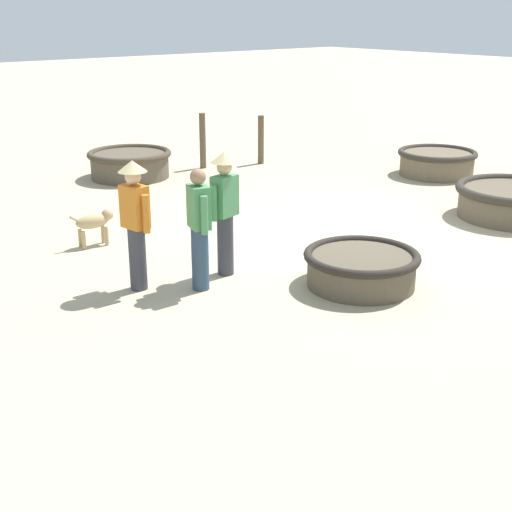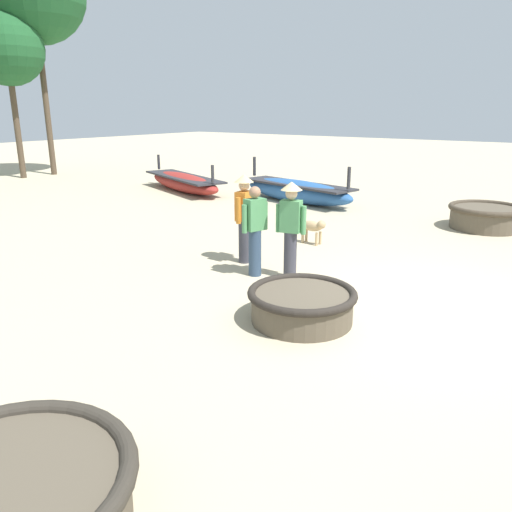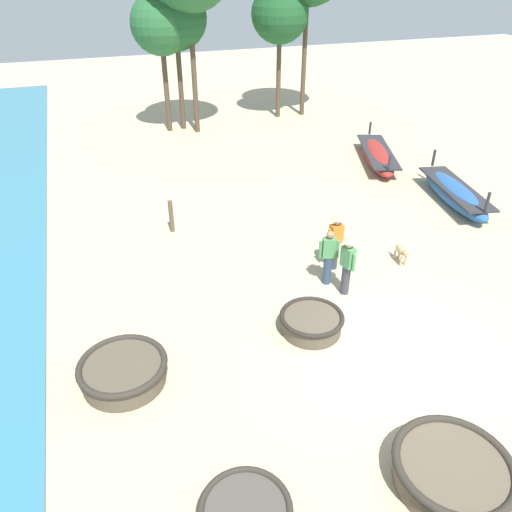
% 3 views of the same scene
% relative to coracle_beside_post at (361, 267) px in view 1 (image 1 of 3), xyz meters
% --- Properties ---
extents(ground_plane, '(80.00, 80.00, 0.00)m').
position_rel_coracle_beside_post_xyz_m(ground_plane, '(1.43, -1.30, -0.25)').
color(ground_plane, '#BCAD8C').
extents(coracle_beside_post, '(1.50, 1.50, 0.46)m').
position_rel_coracle_beside_post_xyz_m(coracle_beside_post, '(0.00, 0.00, 0.00)').
color(coracle_beside_post, brown).
rests_on(coracle_beside_post, ground).
extents(coracle_front_left, '(1.76, 1.76, 0.57)m').
position_rel_coracle_beside_post_xyz_m(coracle_front_left, '(7.34, -0.86, 0.06)').
color(coracle_front_left, brown).
rests_on(coracle_front_left, ground).
extents(coracle_far_left, '(1.67, 1.67, 0.54)m').
position_rel_coracle_beside_post_xyz_m(coracle_far_left, '(3.33, -6.02, 0.04)').
color(coracle_far_left, brown).
rests_on(coracle_far_left, ground).
extents(fisherman_standing_right, '(0.53, 0.36, 1.67)m').
position_rel_coracle_beside_post_xyz_m(fisherman_standing_right, '(1.74, 2.27, 0.70)').
color(fisherman_standing_right, '#383842').
rests_on(fisherman_standing_right, ground).
extents(fisherman_standing_left, '(0.36, 0.52, 1.67)m').
position_rel_coracle_beside_post_xyz_m(fisherman_standing_left, '(1.46, 1.09, 0.70)').
color(fisherman_standing_left, '#383842').
rests_on(fisherman_standing_left, ground).
extents(fisherman_crouching, '(0.51, 0.31, 1.57)m').
position_rel_coracle_beside_post_xyz_m(fisherman_crouching, '(1.23, 1.67, 0.58)').
color(fisherman_crouching, '#2D425B').
rests_on(fisherman_crouching, ground).
extents(dog, '(0.25, 0.68, 0.55)m').
position_rel_coracle_beside_post_xyz_m(dog, '(3.67, 1.86, 0.12)').
color(dog, tan).
rests_on(dog, ground).
extents(mooring_post_mid_beach, '(0.14, 0.14, 1.10)m').
position_rel_coracle_beside_post_xyz_m(mooring_post_mid_beach, '(6.67, -3.91, 0.30)').
color(mooring_post_mid_beach, brown).
rests_on(mooring_post_mid_beach, ground).
extents(mooring_post_inland, '(0.14, 0.14, 1.22)m').
position_rel_coracle_beside_post_xyz_m(mooring_post_inland, '(7.13, -2.60, 0.36)').
color(mooring_post_inland, brown).
rests_on(mooring_post_inland, ground).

